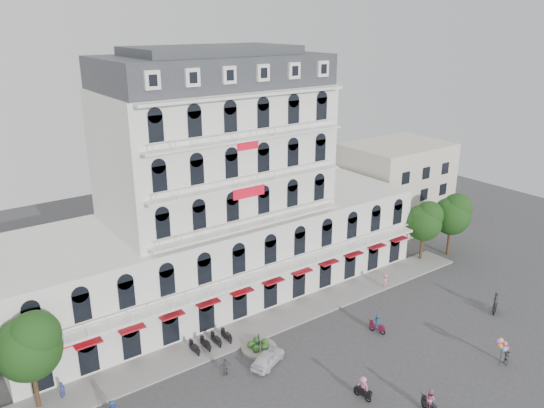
{
  "coord_description": "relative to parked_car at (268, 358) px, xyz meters",
  "views": [
    {
      "loc": [
        -25.89,
        -27.86,
        28.09
      ],
      "look_at": [
        1.33,
        10.0,
        11.88
      ],
      "focal_mm": 35.0,
      "sensor_mm": 36.0,
      "label": 1
    }
  ],
  "objects": [
    {
      "name": "tree_east_outer",
      "position": [
        31.68,
        5.27,
        4.9
      ],
      "size": [
        4.65,
        4.65,
        8.05
      ],
      "color": "#382314",
      "rests_on": "ground"
    },
    {
      "name": "sidewalk",
      "position": [
        3.63,
        5.29,
        -0.57
      ],
      "size": [
        53.0,
        4.0,
        0.16
      ],
      "primitive_type": "cube",
      "color": "gray",
      "rests_on": "ground"
    },
    {
      "name": "rider_center",
      "position": [
        3.51,
        -7.87,
        0.38
      ],
      "size": [
        0.69,
        1.7,
        1.99
      ],
      "rotation": [
        0.0,
        0.0,
        4.85
      ],
      "color": "black",
      "rests_on": "ground"
    },
    {
      "name": "pedestrian_far",
      "position": [
        -15.57,
        5.71,
        0.15
      ],
      "size": [
        0.64,
        0.69,
        1.59
      ],
      "primitive_type": "imported",
      "rotation": [
        0.0,
        0.0,
        0.97
      ],
      "color": "navy",
      "rests_on": "ground"
    },
    {
      "name": "balloon_vendor",
      "position": [
        16.42,
        -11.88,
        0.64
      ],
      "size": [
        1.38,
        1.29,
        2.45
      ],
      "color": "#5B5D63",
      "rests_on": "ground"
    },
    {
      "name": "flank_building_east",
      "position": [
        33.63,
        16.29,
        5.35
      ],
      "size": [
        14.0,
        10.0,
        12.0
      ],
      "primitive_type": "cube",
      "color": "beige",
      "rests_on": "ground"
    },
    {
      "name": "rider_northeast",
      "position": [
        23.63,
        -6.42,
        0.53
      ],
      "size": [
        1.58,
        0.97,
        2.34
      ],
      "rotation": [
        0.0,
        0.0,
        3.6
      ],
      "color": "black",
      "rests_on": "ground"
    },
    {
      "name": "pedestrian_right",
      "position": [
        18.45,
        3.71,
        0.23
      ],
      "size": [
        1.16,
        0.7,
        1.75
      ],
      "primitive_type": "imported",
      "rotation": [
        0.0,
        0.0,
        3.09
      ],
      "color": "#CB6B8B",
      "rests_on": "ground"
    },
    {
      "name": "tree_east_inner",
      "position": [
        27.68,
        6.27,
        4.57
      ],
      "size": [
        4.4,
        4.37,
        7.57
      ],
      "color": "#382314",
      "rests_on": "ground"
    },
    {
      "name": "parked_car",
      "position": [
        0.0,
        0.0,
        0.0
      ],
      "size": [
        4.09,
        2.93,
        1.29
      ],
      "primitive_type": "imported",
      "rotation": [
        0.0,
        0.0,
        1.99
      ],
      "color": "silver",
      "rests_on": "ground"
    },
    {
      "name": "ground",
      "position": [
        3.63,
        -3.71,
        -0.65
      ],
      "size": [
        120.0,
        120.0,
        0.0
      ],
      "primitive_type": "plane",
      "color": "#38383A",
      "rests_on": "ground"
    },
    {
      "name": "pedestrian_mid",
      "position": [
        -3.69,
        0.88,
        0.19
      ],
      "size": [
        1.05,
        0.68,
        1.67
      ],
      "primitive_type": "imported",
      "rotation": [
        0.0,
        0.0,
        2.84
      ],
      "color": "#54535A",
      "rests_on": "ground"
    },
    {
      "name": "tree_west_inner",
      "position": [
        -17.32,
        5.77,
        5.04
      ],
      "size": [
        4.76,
        4.76,
        8.25
      ],
      "color": "#382314",
      "rests_on": "ground"
    },
    {
      "name": "parked_scooter_row",
      "position": [
        -2.72,
        5.09,
        -0.65
      ],
      "size": [
        4.4,
        1.8,
        1.1
      ],
      "primitive_type": null,
      "color": "black",
      "rests_on": "ground"
    },
    {
      "name": "rider_southwest",
      "position": [
        6.49,
        -11.95,
        0.4
      ],
      "size": [
        0.73,
        1.7,
        2.07
      ],
      "rotation": [
        0.0,
        0.0,
        1.4
      ],
      "color": "black",
      "rests_on": "ground"
    },
    {
      "name": "main_building",
      "position": [
        3.63,
        14.29,
        9.31
      ],
      "size": [
        45.0,
        15.0,
        25.8
      ],
      "color": "silver",
      "rests_on": "ground"
    },
    {
      "name": "rider_east",
      "position": [
        11.28,
        -2.03,
        0.3
      ],
      "size": [
        0.79,
        1.66,
        1.96
      ],
      "rotation": [
        0.0,
        0.0,
        1.88
      ],
      "color": "maroon",
      "rests_on": "ground"
    },
    {
      "name": "traffic_island",
      "position": [
        0.62,
        2.3,
        -0.39
      ],
      "size": [
        3.2,
        3.2,
        1.6
      ],
      "color": "gray",
      "rests_on": "ground"
    }
  ]
}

